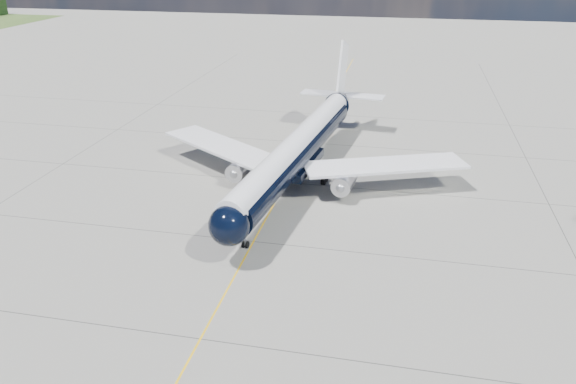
# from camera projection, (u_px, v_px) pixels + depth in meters

# --- Properties ---
(ground) EXTENTS (320.00, 320.00, 0.00)m
(ground) POSITION_uv_depth(u_px,v_px,m) (294.00, 168.00, 72.53)
(ground) COLOR gray
(ground) RESTS_ON ground
(taxiway_centerline) EXTENTS (0.16, 160.00, 0.01)m
(taxiway_centerline) POSITION_uv_depth(u_px,v_px,m) (286.00, 182.00, 68.07)
(taxiway_centerline) COLOR yellow
(taxiway_centerline) RESTS_ON ground
(main_airliner) EXTENTS (39.02, 47.77, 13.80)m
(main_airliner) POSITION_uv_depth(u_px,v_px,m) (300.00, 147.00, 66.91)
(main_airliner) COLOR black
(main_airliner) RESTS_ON ground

